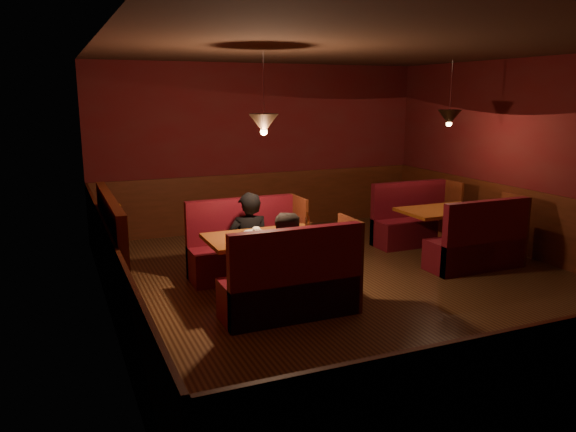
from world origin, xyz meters
name	(u,v)px	position (x,y,z in m)	size (l,w,h in m)	color
room	(340,206)	(-0.28, 0.05, 1.05)	(6.02, 7.02, 2.92)	#311A0E
main_table	(266,249)	(-1.19, 0.19, 0.57)	(1.38, 0.84, 0.96)	brown
main_bench_far	(246,252)	(-1.17, 0.97, 0.33)	(1.52, 0.54, 1.03)	#410B13
main_bench_near	(293,289)	(-1.17, -0.59, 0.33)	(1.52, 0.54, 1.03)	#410B13
second_table	(443,221)	(1.84, 0.74, 0.53)	(1.26, 0.81, 0.71)	brown
second_bench_far	(414,224)	(1.87, 1.50, 0.32)	(1.40, 0.52, 1.00)	#410B13
second_bench_near	(479,247)	(1.87, -0.01, 0.32)	(1.40, 0.52, 1.00)	#410B13
diner_a	(249,224)	(-1.21, 0.75, 0.76)	(0.56, 0.36, 1.52)	black
diner_b	(291,248)	(-1.14, -0.45, 0.74)	(0.72, 0.56, 1.48)	#2F2926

